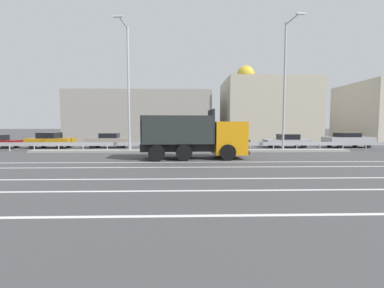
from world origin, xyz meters
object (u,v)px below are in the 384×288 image
at_px(median_road_sign, 237,139).
at_px(street_lamp_1, 128,83).
at_px(parked_car_4, 229,141).
at_px(church_tower, 245,103).
at_px(street_lamp_2, 285,82).
at_px(parked_car_6, 348,140).
at_px(dump_truck, 207,140).
at_px(parked_car_5, 287,141).
at_px(parked_car_1, 51,140).
at_px(parked_car_3, 171,140).
at_px(parked_car_2, 109,140).

bearing_deg(median_road_sign, street_lamp_1, -178.62).
bearing_deg(parked_car_4, median_road_sign, 178.78).
relative_size(median_road_sign, church_tower, 0.15).
relative_size(street_lamp_2, parked_car_6, 2.27).
bearing_deg(parked_car_4, dump_truck, 158.04).
bearing_deg(street_lamp_1, parked_car_6, 10.98).
bearing_deg(dump_truck, street_lamp_1, -127.67).
relative_size(parked_car_4, parked_car_5, 0.88).
height_order(parked_car_1, parked_car_3, parked_car_1).
height_order(dump_truck, street_lamp_1, street_lamp_1).
distance_m(parked_car_1, church_tower, 32.82).
xyz_separation_m(street_lamp_2, parked_car_2, (-16.13, 4.61, -5.16)).
height_order(street_lamp_2, parked_car_4, street_lamp_2).
height_order(street_lamp_2, church_tower, church_tower).
height_order(dump_truck, parked_car_6, dump_truck).
relative_size(dump_truck, parked_car_2, 1.68).
height_order(street_lamp_2, parked_car_2, street_lamp_2).
bearing_deg(parked_car_6, street_lamp_2, -65.62).
xyz_separation_m(street_lamp_2, parked_car_3, (-9.86, 4.36, -5.16)).
xyz_separation_m(street_lamp_1, church_tower, (15.73, 25.51, 0.67)).
distance_m(dump_truck, church_tower, 31.60).
bearing_deg(dump_truck, parked_car_1, -123.41).
xyz_separation_m(dump_truck, church_tower, (9.55, 29.68, 5.13)).
xyz_separation_m(street_lamp_1, parked_car_2, (-3.03, 4.53, -4.99)).
bearing_deg(parked_car_4, street_lamp_2, -137.19).
xyz_separation_m(parked_car_3, parked_car_4, (5.87, -0.36, -0.04)).
distance_m(street_lamp_2, parked_car_2, 17.55).
bearing_deg(street_lamp_2, parked_car_3, 156.12).
relative_size(street_lamp_1, church_tower, 0.74).
bearing_deg(parked_car_2, parked_car_1, 90.27).
height_order(parked_car_3, church_tower, church_tower).
relative_size(parked_car_3, church_tower, 0.32).
bearing_deg(median_road_sign, street_lamp_2, -4.34).
distance_m(street_lamp_2, parked_car_1, 22.84).
distance_m(street_lamp_1, church_tower, 29.98).
bearing_deg(parked_car_5, parked_car_4, 94.97).
bearing_deg(parked_car_3, parked_car_2, -90.21).
xyz_separation_m(parked_car_4, church_tower, (6.61, 21.58, 5.69)).
bearing_deg(dump_truck, street_lamp_2, 116.93).
height_order(dump_truck, parked_car_3, dump_truck).
distance_m(parked_car_2, parked_car_5, 18.20).
xyz_separation_m(parked_car_3, church_tower, (12.48, 21.22, 5.65)).
height_order(median_road_sign, parked_car_5, median_road_sign).
height_order(parked_car_2, parked_car_3, parked_car_2).
bearing_deg(parked_car_6, parked_car_3, -93.16).
distance_m(median_road_sign, parked_car_4, 3.72).
bearing_deg(parked_car_2, parked_car_4, -94.52).
xyz_separation_m(parked_car_5, church_tower, (0.56, 21.08, 5.71)).
bearing_deg(parked_car_5, parked_car_3, 90.94).
bearing_deg(parked_car_3, parked_car_6, 91.57).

